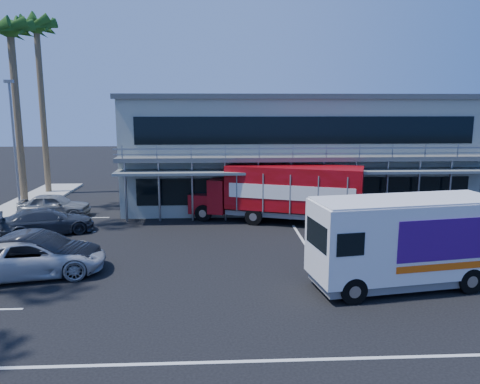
{
  "coord_description": "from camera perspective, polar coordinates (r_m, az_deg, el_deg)",
  "views": [
    {
      "loc": [
        -2.28,
        -17.29,
        6.69
      ],
      "look_at": [
        -1.09,
        6.07,
        2.3
      ],
      "focal_mm": 35.0,
      "sensor_mm": 36.0,
      "label": 1
    }
  ],
  "objects": [
    {
      "name": "parked_car_e",
      "position": [
        30.34,
        -21.67,
        -1.51
      ],
      "size": [
        4.16,
        1.69,
        1.42
      ],
      "primitive_type": "imported",
      "rotation": [
        0.0,
        0.0,
        1.58
      ],
      "color": "slate",
      "rests_on": "ground"
    },
    {
      "name": "red_truck",
      "position": [
        26.72,
        5.14,
        0.06
      ],
      "size": [
        9.99,
        5.31,
        3.3
      ],
      "rotation": [
        0.0,
        0.0,
        -0.33
      ],
      "color": "maroon",
      "rests_on": "ground"
    },
    {
      "name": "parked_car_c",
      "position": [
        20.36,
        -23.74,
        -7.25
      ],
      "size": [
        5.84,
        3.61,
        1.51
      ],
      "primitive_type": "imported",
      "rotation": [
        0.0,
        0.0,
        1.79
      ],
      "color": "silver",
      "rests_on": "ground"
    },
    {
      "name": "parked_car_d",
      "position": [
        26.42,
        -22.47,
        -3.34
      ],
      "size": [
        5.06,
        3.61,
        1.36
      ],
      "primitive_type": "imported",
      "rotation": [
        0.0,
        0.0,
        1.98
      ],
      "color": "#292E37",
      "rests_on": "ground"
    },
    {
      "name": "palm_f",
      "position": [
        38.32,
        -23.51,
        16.95
      ],
      "size": [
        2.8,
        2.8,
        13.25
      ],
      "color": "brown",
      "rests_on": "ground"
    },
    {
      "name": "ground",
      "position": [
        18.68,
        4.36,
        -10.39
      ],
      "size": [
        120.0,
        120.0,
        0.0
      ],
      "primitive_type": "plane",
      "color": "black",
      "rests_on": "ground"
    },
    {
      "name": "white_van",
      "position": [
        18.22,
        19.41,
        -5.63
      ],
      "size": [
        7.14,
        3.39,
        3.35
      ],
      "rotation": [
        0.0,
        0.0,
        0.16
      ],
      "color": "white",
      "rests_on": "ground"
    },
    {
      "name": "parked_car_b",
      "position": [
        20.67,
        -23.4,
        -6.84
      ],
      "size": [
        4.96,
        2.1,
        1.59
      ],
      "primitive_type": "imported",
      "rotation": [
        0.0,
        0.0,
        1.48
      ],
      "color": "black",
      "rests_on": "ground"
    },
    {
      "name": "palm_e",
      "position": [
        32.97,
        -26.15,
        16.35
      ],
      "size": [
        2.8,
        2.8,
        12.25
      ],
      "color": "brown",
      "rests_on": "ground"
    },
    {
      "name": "building",
      "position": [
        32.8,
        6.39,
        5.25
      ],
      "size": [
        22.4,
        12.0,
        7.3
      ],
      "color": "#969D90",
      "rests_on": "ground"
    },
    {
      "name": "light_pole_far",
      "position": [
        30.78,
        -25.82,
        5.5
      ],
      "size": [
        0.5,
        0.25,
        8.09
      ],
      "color": "gray",
      "rests_on": "ground"
    }
  ]
}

